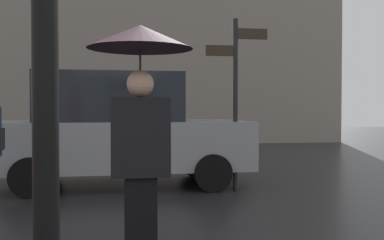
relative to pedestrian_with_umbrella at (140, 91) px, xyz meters
name	(u,v)px	position (x,y,z in m)	size (l,w,h in m)	color
pedestrian_with_umbrella	(140,91)	(0.00, 0.00, 0.00)	(0.90, 0.90, 2.11)	black
parked_car_left	(119,130)	(-0.16, 4.46, -0.54)	(4.56, 2.00, 2.04)	gray
street_signpost	(236,87)	(1.82, 3.64, 0.23)	(1.08, 0.08, 2.95)	black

